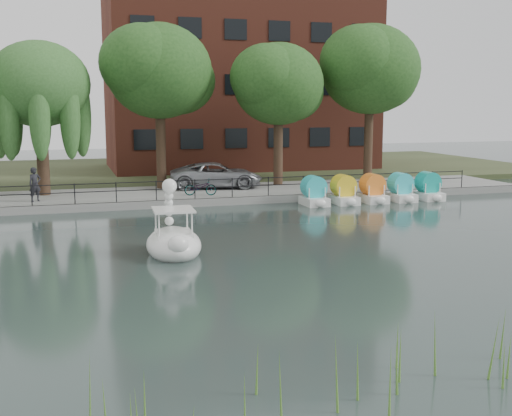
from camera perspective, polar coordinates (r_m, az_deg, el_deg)
name	(u,v)px	position (r m, az deg, el deg)	size (l,w,h in m)	color
ground_plane	(277,267)	(20.89, 1.89, -5.26)	(120.00, 120.00, 0.00)	#3D4E4B
promenade	(185,195)	(36.10, -6.31, 1.14)	(40.00, 6.00, 0.40)	gray
kerb	(196,203)	(33.23, -5.37, 0.46)	(40.00, 0.25, 0.40)	gray
land_strip	(151,171)	(49.83, -9.29, 3.25)	(60.00, 22.00, 0.36)	#47512D
railing	(195,184)	(33.30, -5.46, 2.12)	(32.00, 0.05, 1.00)	black
apartment_building	(239,51)	(51.12, -1.53, 13.82)	(20.00, 10.07, 18.00)	#4C1E16
willow_mid	(39,85)	(36.18, -18.74, 10.34)	(5.32, 5.32, 8.15)	#473323
broadleaf_center	(159,72)	(37.60, -8.60, 11.89)	(6.00, 6.00, 9.25)	#473323
broadleaf_right	(279,85)	(38.75, 2.02, 10.90)	(5.40, 5.40, 8.32)	#473323
broadleaf_far	(370,70)	(42.24, 10.13, 12.00)	(6.30, 6.30, 9.71)	#473323
minivan	(216,173)	(37.49, -3.56, 3.10)	(6.14, 2.82, 1.71)	gray
bicycle	(200,186)	(34.48, -4.97, 1.96)	(1.72, 0.60, 1.00)	gray
pedestrian	(35,182)	(33.93, -19.07, 2.20)	(0.71, 0.48, 1.98)	black
swan_boat	(173,238)	(22.74, -7.35, -2.69)	(2.06, 3.19, 2.56)	white
pedal_boat_row	(373,191)	(35.08, 10.33, 1.48)	(7.95, 1.70, 1.40)	white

